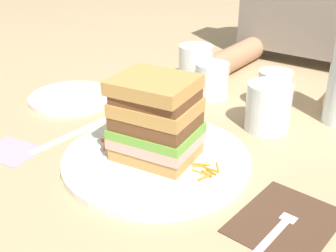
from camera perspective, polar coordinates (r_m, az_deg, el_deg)
The scene contains 25 objects.
ground_plane at distance 0.68m, azimuth 1.03°, elevation -4.50°, with size 3.00×3.00×0.00m, color tan.
main_plate at distance 0.66m, azimuth -1.54°, elevation -4.49°, with size 0.30×0.30×0.01m, color white.
sandwich at distance 0.63m, azimuth -1.66°, elevation 0.92°, with size 0.14×0.11×0.13m.
carrot_shred_0 at distance 0.71m, azimuth -8.27°, elevation -1.84°, with size 0.00×0.00×0.02m, color orange.
carrot_shred_1 at distance 0.69m, azimuth -8.43°, elevation -2.54°, with size 0.00×0.00×0.03m, color orange.
carrot_shred_2 at distance 0.70m, azimuth -8.19°, elevation -2.14°, with size 0.00×0.00×0.02m, color orange.
carrot_shred_3 at distance 0.71m, azimuth -6.24°, elevation -1.83°, with size 0.00×0.00×0.03m, color orange.
carrot_shred_4 at distance 0.69m, azimuth -5.80°, elevation -2.64°, with size 0.00×0.00×0.03m, color orange.
carrot_shred_5 at distance 0.62m, azimuth 5.84°, elevation -6.24°, with size 0.00×0.00×0.02m, color orange.
carrot_shred_6 at distance 0.62m, azimuth 4.56°, elevation -6.34°, with size 0.00×0.00×0.03m, color orange.
carrot_shred_7 at distance 0.63m, azimuth 4.24°, elevation -5.45°, with size 0.00×0.00×0.02m, color orange.
carrot_shred_8 at distance 0.61m, azimuth 5.02°, elevation -6.91°, with size 0.00×0.00×0.03m, color orange.
carrot_shred_9 at distance 0.63m, azimuth 5.80°, elevation -5.86°, with size 0.00×0.00×0.03m, color orange.
carrot_shred_10 at distance 0.62m, azimuth 5.26°, elevation -6.46°, with size 0.00×0.00×0.02m, color orange.
carrot_shred_11 at distance 0.63m, azimuth 6.83°, elevation -5.48°, with size 0.00×0.00×0.03m, color orange.
carrot_shred_12 at distance 0.64m, azimuth 4.54°, elevation -5.18°, with size 0.00×0.00×0.03m, color orange.
napkin_dark at distance 0.57m, azimuth 15.65°, elevation -12.30°, with size 0.11×0.14×0.00m, color #4C3323.
fork at distance 0.55m, azimuth 14.64°, elevation -13.24°, with size 0.03×0.17×0.00m.
knife at distance 0.77m, azimuth -12.51°, elevation -0.91°, with size 0.02×0.20×0.00m.
juice_glass at distance 0.77m, azimuth 13.37°, elevation 2.24°, with size 0.08×0.08×0.09m.
empty_tumbler_0 at distance 0.98m, azimuth 3.78°, elevation 8.39°, with size 0.08×0.08×0.09m, color silver.
empty_tumbler_1 at distance 0.90m, azimuth 5.96°, elevation 6.19°, with size 0.07×0.07×0.07m, color silver.
empty_tumbler_2 at distance 0.86m, azimuth 14.18°, elevation 4.74°, with size 0.07×0.07×0.08m, color silver.
side_plate at distance 0.91m, azimuth -12.88°, elevation 3.76°, with size 0.18×0.18×0.01m, color white.
napkin_pink at distance 0.74m, azimuth -20.51°, elevation -3.19°, with size 0.09×0.07×0.00m, color pink.
Camera 1 is at (0.33, -0.47, 0.35)m, focal length 45.03 mm.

